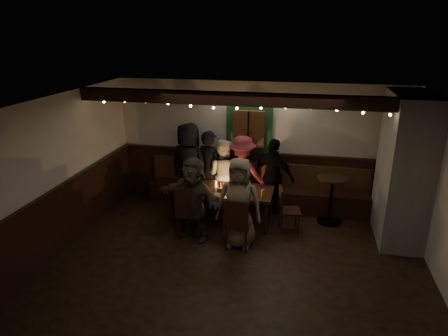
% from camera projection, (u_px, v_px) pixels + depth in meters
% --- Properties ---
extents(room, '(6.02, 5.01, 2.62)m').
position_uv_depth(room, '(310.00, 176.00, 7.18)').
color(room, black).
rests_on(room, ground).
extents(dining_table, '(1.94, 0.83, 0.84)m').
position_uv_depth(dining_table, '(222.00, 192.00, 7.63)').
color(dining_table, black).
rests_on(dining_table, ground).
extents(chair_near_left, '(0.52, 0.52, 1.00)m').
position_uv_depth(chair_near_left, '(189.00, 209.00, 7.07)').
color(chair_near_left, black).
rests_on(chair_near_left, ground).
extents(chair_near_right, '(0.44, 0.44, 0.94)m').
position_uv_depth(chair_near_right, '(237.00, 221.00, 6.69)').
color(chair_near_right, black).
rests_on(chair_near_right, ground).
extents(chair_end, '(0.45, 0.45, 0.85)m').
position_uv_depth(chair_end, '(285.00, 207.00, 7.36)').
color(chair_end, black).
rests_on(chair_end, ground).
extents(high_top, '(0.59, 0.59, 0.94)m').
position_uv_depth(high_top, '(331.00, 194.00, 7.64)').
color(high_top, black).
rests_on(high_top, ground).
extents(person_a, '(0.98, 0.77, 1.77)m').
position_uv_depth(person_a, '(189.00, 164.00, 8.40)').
color(person_a, black).
rests_on(person_a, ground).
extents(person_b, '(0.72, 0.61, 1.66)m').
position_uv_depth(person_b, '(209.00, 169.00, 8.25)').
color(person_b, black).
rests_on(person_b, ground).
extents(person_c, '(0.78, 0.64, 1.48)m').
position_uv_depth(person_c, '(223.00, 174.00, 8.25)').
color(person_c, beige).
rests_on(person_c, ground).
extents(person_d, '(1.10, 0.75, 1.58)m').
position_uv_depth(person_d, '(242.00, 173.00, 8.15)').
color(person_d, maroon).
rests_on(person_d, ground).
extents(person_e, '(0.99, 0.72, 1.56)m').
position_uv_depth(person_e, '(273.00, 177.00, 8.01)').
color(person_e, black).
rests_on(person_e, ground).
extents(person_f, '(1.47, 0.99, 1.52)m').
position_uv_depth(person_f, '(193.00, 199.00, 7.00)').
color(person_f, '#3F3930').
rests_on(person_f, ground).
extents(person_g, '(0.78, 0.52, 1.59)m').
position_uv_depth(person_g, '(239.00, 203.00, 6.75)').
color(person_g, '#7D6B54').
rests_on(person_g, ground).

